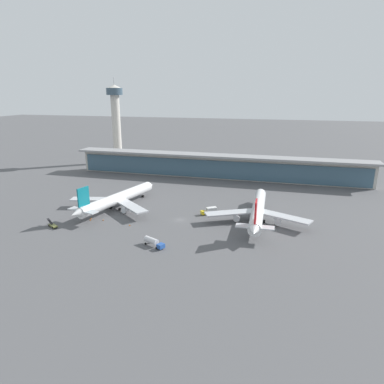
{
  "coord_description": "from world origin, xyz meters",
  "views": [
    {
      "loc": [
        41.93,
        -131.79,
        52.33
      ],
      "look_at": [
        0.0,
        19.57,
        6.98
      ],
      "focal_mm": 32.22,
      "sensor_mm": 36.0,
      "label": 1
    }
  ],
  "objects_px": {
    "control_tower": "(116,117)",
    "safety_cone_charlie": "(91,218)",
    "safety_cone_bravo": "(90,220)",
    "airliner_left_stand": "(117,199)",
    "service_truck_near_nose_olive": "(53,225)",
    "airliner_centre_stand": "(258,210)",
    "service_truck_under_wing_yellow": "(210,211)",
    "service_truck_mid_apron_blue": "(153,242)",
    "safety_cone_delta": "(103,220)",
    "safety_cone_alpha": "(130,225)"
  },
  "relations": [
    {
      "from": "control_tower",
      "to": "service_truck_under_wing_yellow",
      "type": "bearing_deg",
      "value": -45.88
    },
    {
      "from": "service_truck_near_nose_olive",
      "to": "safety_cone_bravo",
      "type": "distance_m",
      "value": 14.99
    },
    {
      "from": "service_truck_mid_apron_blue",
      "to": "safety_cone_bravo",
      "type": "height_order",
      "value": "service_truck_mid_apron_blue"
    },
    {
      "from": "airliner_left_stand",
      "to": "safety_cone_delta",
      "type": "distance_m",
      "value": 16.67
    },
    {
      "from": "service_truck_mid_apron_blue",
      "to": "control_tower",
      "type": "xyz_separation_m",
      "value": [
        -83.31,
        136.3,
        32.85
      ]
    },
    {
      "from": "airliner_centre_stand",
      "to": "safety_cone_delta",
      "type": "distance_m",
      "value": 65.73
    },
    {
      "from": "airliner_left_stand",
      "to": "safety_cone_charlie",
      "type": "relative_size",
      "value": 80.76
    },
    {
      "from": "service_truck_near_nose_olive",
      "to": "service_truck_mid_apron_blue",
      "type": "height_order",
      "value": "service_truck_mid_apron_blue"
    },
    {
      "from": "control_tower",
      "to": "safety_cone_delta",
      "type": "xyz_separation_m",
      "value": [
        53.25,
        -118.29,
        -34.24
      ]
    },
    {
      "from": "safety_cone_bravo",
      "to": "safety_cone_charlie",
      "type": "bearing_deg",
      "value": 108.35
    },
    {
      "from": "control_tower",
      "to": "safety_cone_bravo",
      "type": "height_order",
      "value": "control_tower"
    },
    {
      "from": "control_tower",
      "to": "safety_cone_charlie",
      "type": "relative_size",
      "value": 90.23
    },
    {
      "from": "service_truck_under_wing_yellow",
      "to": "safety_cone_alpha",
      "type": "bearing_deg",
      "value": -141.79
    },
    {
      "from": "safety_cone_bravo",
      "to": "safety_cone_charlie",
      "type": "xyz_separation_m",
      "value": [
        -0.55,
        1.67,
        0.0
      ]
    },
    {
      "from": "service_truck_near_nose_olive",
      "to": "service_truck_under_wing_yellow",
      "type": "height_order",
      "value": "service_truck_under_wing_yellow"
    },
    {
      "from": "airliner_centre_stand",
      "to": "safety_cone_charlie",
      "type": "bearing_deg",
      "value": -166.25
    },
    {
      "from": "airliner_centre_stand",
      "to": "service_truck_mid_apron_blue",
      "type": "xyz_separation_m",
      "value": [
        -33.21,
        -35.22,
        -3.08
      ]
    },
    {
      "from": "service_truck_under_wing_yellow",
      "to": "safety_cone_bravo",
      "type": "xyz_separation_m",
      "value": [
        -47.39,
        -21.46,
        -1.37
      ]
    },
    {
      "from": "airliner_left_stand",
      "to": "service_truck_under_wing_yellow",
      "type": "bearing_deg",
      "value": 5.33
    },
    {
      "from": "airliner_centre_stand",
      "to": "safety_cone_bravo",
      "type": "relative_size",
      "value": 81.43
    },
    {
      "from": "service_truck_under_wing_yellow",
      "to": "safety_cone_alpha",
      "type": "xyz_separation_m",
      "value": [
        -28.55,
        -22.47,
        -1.37
      ]
    },
    {
      "from": "airliner_left_stand",
      "to": "safety_cone_alpha",
      "type": "bearing_deg",
      "value": -50.62
    },
    {
      "from": "control_tower",
      "to": "service_truck_near_nose_olive",
      "type": "bearing_deg",
      "value": -74.03
    },
    {
      "from": "airliner_centre_stand",
      "to": "airliner_left_stand",
      "type": "bearing_deg",
      "value": -178.91
    },
    {
      "from": "safety_cone_alpha",
      "to": "control_tower",
      "type": "bearing_deg",
      "value": 118.93
    },
    {
      "from": "airliner_centre_stand",
      "to": "service_truck_near_nose_olive",
      "type": "relative_size",
      "value": 8.61
    },
    {
      "from": "airliner_left_stand",
      "to": "service_truck_mid_apron_blue",
      "type": "distance_m",
      "value": 46.59
    },
    {
      "from": "airliner_left_stand",
      "to": "control_tower",
      "type": "height_order",
      "value": "control_tower"
    },
    {
      "from": "airliner_left_stand",
      "to": "airliner_centre_stand",
      "type": "bearing_deg",
      "value": 1.09
    },
    {
      "from": "control_tower",
      "to": "safety_cone_delta",
      "type": "distance_m",
      "value": 134.17
    },
    {
      "from": "airliner_centre_stand",
      "to": "service_truck_near_nose_olive",
      "type": "bearing_deg",
      "value": -159.74
    },
    {
      "from": "safety_cone_bravo",
      "to": "safety_cone_delta",
      "type": "bearing_deg",
      "value": 14.59
    },
    {
      "from": "service_truck_near_nose_olive",
      "to": "safety_cone_charlie",
      "type": "xyz_separation_m",
      "value": [
        10.01,
        12.3,
        -0.49
      ]
    },
    {
      "from": "airliner_left_stand",
      "to": "service_truck_near_nose_olive",
      "type": "relative_size",
      "value": 8.54
    },
    {
      "from": "service_truck_mid_apron_blue",
      "to": "safety_cone_delta",
      "type": "xyz_separation_m",
      "value": [
        -30.07,
        18.01,
        -1.39
      ]
    },
    {
      "from": "safety_cone_charlie",
      "to": "safety_cone_delta",
      "type": "relative_size",
      "value": 1.0
    },
    {
      "from": "airliner_centre_stand",
      "to": "service_truck_mid_apron_blue",
      "type": "bearing_deg",
      "value": -133.32
    },
    {
      "from": "service_truck_near_nose_olive",
      "to": "service_truck_mid_apron_blue",
      "type": "bearing_deg",
      "value": -7.4
    },
    {
      "from": "control_tower",
      "to": "airliner_left_stand",
      "type": "bearing_deg",
      "value": -63.23
    },
    {
      "from": "airliner_centre_stand",
      "to": "service_truck_under_wing_yellow",
      "type": "height_order",
      "value": "airliner_centre_stand"
    },
    {
      "from": "safety_cone_alpha",
      "to": "safety_cone_charlie",
      "type": "relative_size",
      "value": 1.0
    },
    {
      "from": "airliner_centre_stand",
      "to": "safety_cone_alpha",
      "type": "distance_m",
      "value": 53.73
    },
    {
      "from": "service_truck_under_wing_yellow",
      "to": "safety_cone_bravo",
      "type": "bearing_deg",
      "value": -155.64
    },
    {
      "from": "service_truck_near_nose_olive",
      "to": "safety_cone_charlie",
      "type": "distance_m",
      "value": 15.86
    },
    {
      "from": "safety_cone_bravo",
      "to": "airliner_left_stand",
      "type": "bearing_deg",
      "value": 77.85
    },
    {
      "from": "service_truck_near_nose_olive",
      "to": "safety_cone_delta",
      "type": "height_order",
      "value": "service_truck_near_nose_olive"
    },
    {
      "from": "service_truck_near_nose_olive",
      "to": "safety_cone_bravo",
      "type": "relative_size",
      "value": 9.46
    },
    {
      "from": "control_tower",
      "to": "safety_cone_charlie",
      "type": "bearing_deg",
      "value": -68.16
    },
    {
      "from": "service_truck_near_nose_olive",
      "to": "safety_cone_alpha",
      "type": "height_order",
      "value": "service_truck_near_nose_olive"
    },
    {
      "from": "airliner_centre_stand",
      "to": "safety_cone_charlie",
      "type": "relative_size",
      "value": 81.43
    }
  ]
}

